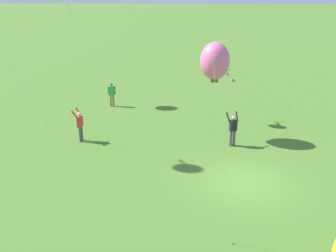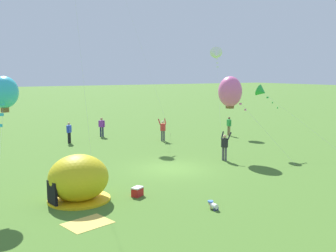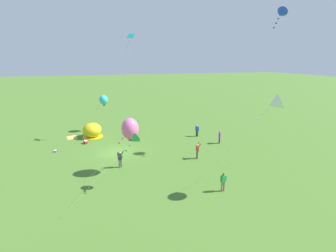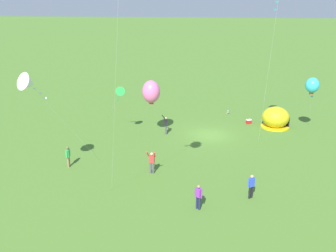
{
  "view_description": "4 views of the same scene",
  "coord_description": "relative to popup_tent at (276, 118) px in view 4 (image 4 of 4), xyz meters",
  "views": [
    {
      "loc": [
        -15.95,
        2.75,
        8.53
      ],
      "look_at": [
        1.7,
        3.52,
        2.01
      ],
      "focal_mm": 42.0,
      "sensor_mm": 36.0,
      "label": 1
    },
    {
      "loc": [
        -12.08,
        -19.67,
        5.74
      ],
      "look_at": [
        -0.1,
        0.19,
        2.58
      ],
      "focal_mm": 42.0,
      "sensor_mm": 36.0,
      "label": 2
    },
    {
      "loc": [
        25.82,
        -1.26,
        10.7
      ],
      "look_at": [
        2.51,
        5.73,
        3.51
      ],
      "focal_mm": 24.0,
      "sensor_mm": 36.0,
      "label": 3
    },
    {
      "loc": [
        0.9,
        35.38,
        13.49
      ],
      "look_at": [
        3.63,
        3.89,
        2.2
      ],
      "focal_mm": 42.0,
      "sensor_mm": 36.0,
      "label": 4
    }
  ],
  "objects": [
    {
      "name": "kite_white",
      "position": [
        18.78,
        14.13,
        6.53
      ],
      "size": [
        3.89,
        5.59,
        8.26
      ],
      "color": "silver",
      "rests_on": "ground"
    },
    {
      "name": "person_flying_kite",
      "position": [
        11.12,
        11.45,
        0.0
      ],
      "size": [
        0.68,
        0.52,
        1.89
      ],
      "color": "#4C4C51",
      "rests_on": "ground"
    },
    {
      "name": "kite_green",
      "position": [
        14.98,
        3.93,
        3.38
      ],
      "size": [
        3.18,
        6.38,
        4.89
      ],
      "color": "silver",
      "rests_on": "ground"
    },
    {
      "name": "kite_cyan",
      "position": [
        -2.64,
        1.95,
        3.87
      ],
      "size": [
        1.59,
        3.27,
        5.59
      ],
      "color": "silver",
      "rests_on": "ground"
    },
    {
      "name": "cooler_box",
      "position": [
        2.53,
        -0.84,
        -0.78
      ],
      "size": [
        0.64,
        0.58,
        0.44
      ],
      "color": "red",
      "rests_on": "ground"
    },
    {
      "name": "popup_tent",
      "position": [
        0.0,
        0.0,
        0.0
      ],
      "size": [
        2.81,
        2.81,
        2.1
      ],
      "color": "gold",
      "rests_on": "ground"
    },
    {
      "name": "person_arms_raised",
      "position": [
        10.84,
        2.96,
        0.0
      ],
      "size": [
        0.61,
        0.71,
        1.89
      ],
      "color": "#4C4C51",
      "rests_on": "ground"
    },
    {
      "name": "toddler_crawling",
      "position": [
        4.47,
        -4.08,
        -0.82
      ],
      "size": [
        0.27,
        0.55,
        0.32
      ],
      "color": "white",
      "rests_on": "ground"
    },
    {
      "name": "person_far_back",
      "position": [
        7.53,
        16.24,
        -0.03
      ],
      "size": [
        0.47,
        0.43,
        1.72
      ],
      "color": "#1E2347",
      "rests_on": "ground"
    },
    {
      "name": "person_center_field",
      "position": [
        17.8,
        10.86,
        -0.03
      ],
      "size": [
        0.25,
        0.59,
        1.72
      ],
      "color": "#8C7251",
      "rests_on": "ground"
    },
    {
      "name": "picnic_blanket",
      "position": [
        -0.61,
        -2.86,
        -0.99
      ],
      "size": [
        1.95,
        1.64,
        0.01
      ],
      "primitive_type": "cube",
      "rotation": [
        0.0,
        0.0,
        0.22
      ],
      "color": "gold",
      "rests_on": "ground"
    },
    {
      "name": "kite_pink",
      "position": [
        12.07,
        3.99,
        3.45
      ],
      "size": [
        2.45,
        5.35,
        5.5
      ],
      "color": "silver",
      "rests_on": "ground"
    },
    {
      "name": "ground_plane",
      "position": [
        6.66,
        2.87,
        -1.0
      ],
      "size": [
        300.0,
        300.0,
        0.0
      ],
      "primitive_type": "plane",
      "color": "#477028"
    },
    {
      "name": "person_watching_sky",
      "position": [
        4.04,
        14.54,
        -0.03
      ],
      "size": [
        0.48,
        0.43,
        1.72
      ],
      "color": "black",
      "rests_on": "ground"
    }
  ]
}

